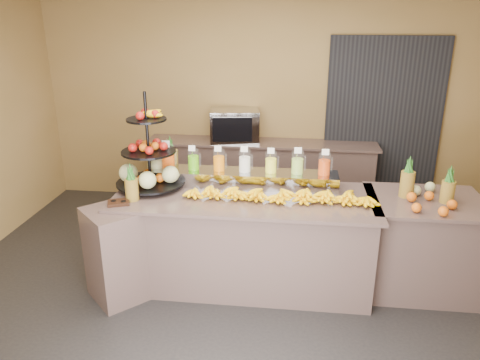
% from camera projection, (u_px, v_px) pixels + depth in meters
% --- Properties ---
extents(ground, '(6.00, 6.00, 0.00)m').
position_uv_depth(ground, '(241.00, 297.00, 4.50)').
color(ground, black).
rests_on(ground, ground).
extents(room_envelope, '(6.04, 5.02, 2.82)m').
position_uv_depth(room_envelope, '(270.00, 88.00, 4.57)').
color(room_envelope, olive).
rests_on(room_envelope, ground).
extents(buffet_counter, '(2.75, 1.25, 0.93)m').
position_uv_depth(buffet_counter, '(233.00, 241.00, 4.59)').
color(buffet_counter, '#886862').
rests_on(buffet_counter, ground).
extents(right_counter, '(1.08, 0.88, 0.93)m').
position_uv_depth(right_counter, '(420.00, 244.00, 4.52)').
color(right_counter, '#886862').
rests_on(right_counter, ground).
extents(back_ledge, '(3.10, 0.55, 0.93)m').
position_uv_depth(back_ledge, '(260.00, 174.00, 6.44)').
color(back_ledge, '#886862').
rests_on(back_ledge, ground).
extents(pitcher_tray, '(1.85, 0.30, 0.15)m').
position_uv_depth(pitcher_tray, '(245.00, 178.00, 4.70)').
color(pitcher_tray, gray).
rests_on(pitcher_tray, buffet_counter).
extents(juice_pitcher_orange_a, '(0.13, 0.14, 0.32)m').
position_uv_depth(juice_pitcher_orange_a, '(168.00, 158.00, 4.72)').
color(juice_pitcher_orange_a, silver).
rests_on(juice_pitcher_orange_a, pitcher_tray).
extents(juice_pitcher_green, '(0.11, 0.12, 0.28)m').
position_uv_depth(juice_pitcher_green, '(193.00, 161.00, 4.70)').
color(juice_pitcher_green, silver).
rests_on(juice_pitcher_green, pitcher_tray).
extents(juice_pitcher_orange_b, '(0.12, 0.12, 0.28)m').
position_uv_depth(juice_pitcher_orange_b, '(219.00, 161.00, 4.67)').
color(juice_pitcher_orange_b, silver).
rests_on(juice_pitcher_orange_b, pitcher_tray).
extents(juice_pitcher_milk, '(0.12, 0.12, 0.29)m').
position_uv_depth(juice_pitcher_milk, '(245.00, 162.00, 4.64)').
color(juice_pitcher_milk, silver).
rests_on(juice_pitcher_milk, pitcher_tray).
extents(juice_pitcher_lemon, '(0.11, 0.12, 0.28)m').
position_uv_depth(juice_pitcher_lemon, '(271.00, 163.00, 4.61)').
color(juice_pitcher_lemon, silver).
rests_on(juice_pitcher_lemon, pitcher_tray).
extents(juice_pitcher_lime, '(0.12, 0.13, 0.29)m').
position_uv_depth(juice_pitcher_lime, '(297.00, 164.00, 4.58)').
color(juice_pitcher_lime, silver).
rests_on(juice_pitcher_lime, pitcher_tray).
extents(juice_pitcher_orange_c, '(0.12, 0.12, 0.28)m').
position_uv_depth(juice_pitcher_orange_c, '(324.00, 165.00, 4.55)').
color(juice_pitcher_orange_c, silver).
rests_on(juice_pitcher_orange_c, pitcher_tray).
extents(banana_heap, '(1.87, 0.17, 0.15)m').
position_uv_depth(banana_heap, '(280.00, 193.00, 4.35)').
color(banana_heap, yellow).
rests_on(banana_heap, buffet_counter).
extents(fruit_stand, '(0.75, 0.75, 0.96)m').
position_uv_depth(fruit_stand, '(154.00, 164.00, 4.59)').
color(fruit_stand, black).
rests_on(fruit_stand, buffet_counter).
extents(condiment_caddy, '(0.23, 0.20, 0.03)m').
position_uv_depth(condiment_caddy, '(119.00, 203.00, 4.27)').
color(condiment_caddy, black).
rests_on(condiment_caddy, buffet_counter).
extents(pineapple_left_a, '(0.12, 0.12, 0.37)m').
position_uv_depth(pineapple_left_a, '(132.00, 187.00, 4.32)').
color(pineapple_left_a, brown).
rests_on(pineapple_left_a, buffet_counter).
extents(pineapple_left_b, '(0.15, 0.15, 0.44)m').
position_uv_depth(pineapple_left_b, '(171.00, 161.00, 4.94)').
color(pineapple_left_b, brown).
rests_on(pineapple_left_b, buffet_counter).
extents(right_fruit_pile, '(0.47, 0.45, 0.25)m').
position_uv_depth(right_fruit_pile, '(427.00, 195.00, 4.26)').
color(right_fruit_pile, brown).
rests_on(right_fruit_pile, right_counter).
extents(oven_warmer, '(0.70, 0.53, 0.43)m').
position_uv_depth(oven_warmer, '(235.00, 125.00, 6.24)').
color(oven_warmer, gray).
rests_on(oven_warmer, back_ledge).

